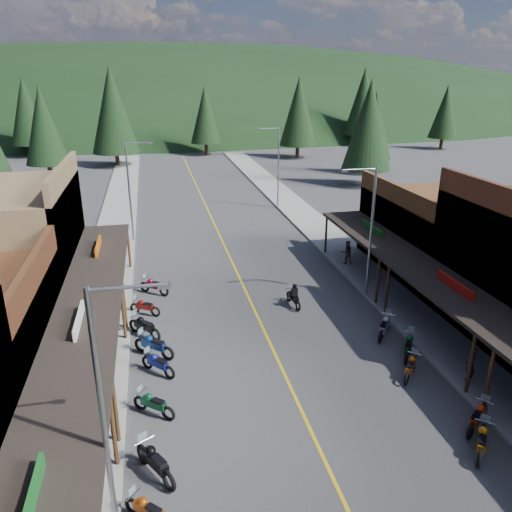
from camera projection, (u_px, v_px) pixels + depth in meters
ground at (290, 386)px, 22.00m from camera, size 220.00×220.00×0.00m
centerline at (223, 243)px, 40.35m from camera, size 0.15×90.00×0.01m
sidewalk_west at (112, 250)px, 38.64m from camera, size 3.40×94.00×0.15m
sidewalk_east at (325, 235)px, 42.02m from camera, size 3.40×94.00×0.15m
shop_west_3 at (5, 249)px, 28.47m from camera, size 10.90×10.20×8.20m
shop_east_3 at (440, 235)px, 34.16m from camera, size 10.90×10.20×6.20m
streetlight_0 at (107, 405)px, 13.60m from camera, size 2.16×0.18×8.00m
streetlight_1 at (131, 187)px, 39.29m from camera, size 2.16×0.18×8.00m
streetlight_2 at (369, 227)px, 29.14m from camera, size 2.16×0.18×8.00m
streetlight_3 at (277, 164)px, 49.33m from camera, size 2.16×0.18×8.00m
ridge_hill at (166, 119)px, 145.89m from camera, size 310.00×140.00×60.00m
pine_1 at (26, 111)px, 79.07m from camera, size 5.88×5.88×12.50m
pine_2 at (113, 110)px, 70.51m from camera, size 6.72×6.72×14.00m
pine_3 at (205, 115)px, 81.10m from camera, size 5.04×5.04×11.00m
pine_4 at (299, 111)px, 78.05m from camera, size 5.88×5.88×12.50m
pine_5 at (363, 101)px, 91.91m from camera, size 6.72×6.72×14.00m
pine_6 at (445, 112)px, 87.42m from camera, size 5.04×5.04×11.00m
pine_9 at (374, 125)px, 65.75m from camera, size 4.93×4.93×10.80m
pine_10 at (44, 125)px, 62.03m from camera, size 5.38×5.38×11.60m
pine_11 at (369, 125)px, 58.27m from camera, size 5.82×5.82×12.40m
bike_west_5 at (148, 510)px, 15.10m from camera, size 1.80×1.73×1.07m
bike_west_6 at (155, 461)px, 16.84m from camera, size 1.82×2.36×1.31m
bike_west_7 at (154, 403)px, 19.92m from camera, size 1.96×1.78×1.14m
bike_west_8 at (158, 363)px, 22.68m from camera, size 1.85×1.92×1.14m
bike_west_9 at (154, 344)px, 24.07m from camera, size 2.24×2.02×1.30m
bike_west_10 at (144, 326)px, 25.88m from camera, size 2.04×2.14×1.27m
bike_west_11 at (145, 306)px, 28.24m from camera, size 1.93×1.54×1.08m
bike_west_12 at (154, 285)px, 30.88m from camera, size 2.06×1.82×1.18m
bike_east_5 at (482, 440)px, 17.91m from camera, size 1.81×2.02×1.17m
bike_east_6 at (478, 416)px, 19.14m from camera, size 2.03×1.76×1.16m
bike_east_7 at (411, 366)px, 22.46m from camera, size 1.77×1.89×1.11m
bike_east_8 at (409, 345)px, 24.09m from camera, size 1.79×2.17×1.22m
bike_east_9 at (385, 326)px, 25.91m from camera, size 1.90×2.12×1.22m
rider_on_bike at (294, 297)px, 29.30m from camera, size 0.86×2.00×1.47m
pedestrian_east_a at (470, 365)px, 21.70m from camera, size 0.64×0.75×1.75m
pedestrian_east_b at (347, 252)px, 35.37m from camera, size 0.83×0.48×1.70m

